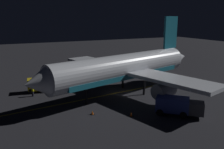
{
  "coord_description": "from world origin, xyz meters",
  "views": [
    {
      "loc": [
        -33.55,
        18.32,
        12.33
      ],
      "look_at": [
        0.0,
        2.0,
        3.5
      ],
      "focal_mm": 38.89,
      "sensor_mm": 36.0,
      "label": 1
    }
  ],
  "objects_px": {
    "traffic_cone_near_right": "(92,113)",
    "traffic_cone_under_wing": "(69,91)",
    "traffic_cone_near_left": "(131,114)",
    "airliner": "(126,68)",
    "ground_crew_worker": "(33,91)",
    "traffic_cone_far": "(50,86)",
    "catering_truck": "(177,106)",
    "baggage_truck": "(43,85)"
  },
  "relations": [
    {
      "from": "traffic_cone_near_right",
      "to": "traffic_cone_under_wing",
      "type": "bearing_deg",
      "value": 0.53
    },
    {
      "from": "traffic_cone_near_left",
      "to": "traffic_cone_under_wing",
      "type": "height_order",
      "value": "same"
    },
    {
      "from": "airliner",
      "to": "ground_crew_worker",
      "type": "height_order",
      "value": "airliner"
    },
    {
      "from": "airliner",
      "to": "ground_crew_worker",
      "type": "bearing_deg",
      "value": 70.37
    },
    {
      "from": "airliner",
      "to": "traffic_cone_far",
      "type": "relative_size",
      "value": 61.33
    },
    {
      "from": "traffic_cone_near_right",
      "to": "catering_truck",
      "type": "bearing_deg",
      "value": -116.54
    },
    {
      "from": "traffic_cone_far",
      "to": "airliner",
      "type": "bearing_deg",
      "value": -129.86
    },
    {
      "from": "baggage_truck",
      "to": "traffic_cone_near_right",
      "type": "bearing_deg",
      "value": -163.9
    },
    {
      "from": "ground_crew_worker",
      "to": "traffic_cone_near_left",
      "type": "relative_size",
      "value": 3.16
    },
    {
      "from": "catering_truck",
      "to": "traffic_cone_far",
      "type": "height_order",
      "value": "catering_truck"
    },
    {
      "from": "catering_truck",
      "to": "traffic_cone_far",
      "type": "bearing_deg",
      "value": 31.38
    },
    {
      "from": "airliner",
      "to": "catering_truck",
      "type": "height_order",
      "value": "airliner"
    },
    {
      "from": "traffic_cone_near_right",
      "to": "traffic_cone_far",
      "type": "bearing_deg",
      "value": 8.63
    },
    {
      "from": "traffic_cone_under_wing",
      "to": "traffic_cone_near_left",
      "type": "bearing_deg",
      "value": -162.05
    },
    {
      "from": "baggage_truck",
      "to": "ground_crew_worker",
      "type": "height_order",
      "value": "baggage_truck"
    },
    {
      "from": "catering_truck",
      "to": "traffic_cone_near_left",
      "type": "distance_m",
      "value": 6.06
    },
    {
      "from": "traffic_cone_under_wing",
      "to": "traffic_cone_far",
      "type": "distance_m",
      "value": 4.72
    },
    {
      "from": "airliner",
      "to": "traffic_cone_far",
      "type": "xyz_separation_m",
      "value": [
        8.8,
        10.54,
        -4.05
      ]
    },
    {
      "from": "airliner",
      "to": "ground_crew_worker",
      "type": "xyz_separation_m",
      "value": [
        5.03,
        14.11,
        -3.41
      ]
    },
    {
      "from": "airliner",
      "to": "traffic_cone_near_right",
      "type": "xyz_separation_m",
      "value": [
        -6.07,
        8.28,
        -4.05
      ]
    },
    {
      "from": "traffic_cone_near_right",
      "to": "ground_crew_worker",
      "type": "bearing_deg",
      "value": 27.68
    },
    {
      "from": "baggage_truck",
      "to": "traffic_cone_under_wing",
      "type": "relative_size",
      "value": 10.51
    },
    {
      "from": "traffic_cone_near_left",
      "to": "traffic_cone_far",
      "type": "height_order",
      "value": "same"
    },
    {
      "from": "ground_crew_worker",
      "to": "traffic_cone_near_left",
      "type": "xyz_separation_m",
      "value": [
        -13.8,
        -10.06,
        -0.64
      ]
    },
    {
      "from": "catering_truck",
      "to": "ground_crew_worker",
      "type": "bearing_deg",
      "value": 44.33
    },
    {
      "from": "baggage_truck",
      "to": "ground_crew_worker",
      "type": "xyz_separation_m",
      "value": [
        -2.02,
        2.04,
        -0.3
      ]
    },
    {
      "from": "baggage_truck",
      "to": "traffic_cone_far",
      "type": "xyz_separation_m",
      "value": [
        1.75,
        -1.53,
        -0.94
      ]
    },
    {
      "from": "ground_crew_worker",
      "to": "traffic_cone_far",
      "type": "height_order",
      "value": "ground_crew_worker"
    },
    {
      "from": "ground_crew_worker",
      "to": "airliner",
      "type": "bearing_deg",
      "value": -109.63
    },
    {
      "from": "catering_truck",
      "to": "ground_crew_worker",
      "type": "relative_size",
      "value": 3.27
    },
    {
      "from": "traffic_cone_near_left",
      "to": "traffic_cone_near_right",
      "type": "xyz_separation_m",
      "value": [
        2.7,
        4.23,
        0.0
      ]
    },
    {
      "from": "catering_truck",
      "to": "baggage_truck",
      "type": "bearing_deg",
      "value": 37.02
    },
    {
      "from": "baggage_truck",
      "to": "traffic_cone_under_wing",
      "type": "distance_m",
      "value": 4.52
    },
    {
      "from": "airliner",
      "to": "traffic_cone_under_wing",
      "type": "relative_size",
      "value": 61.33
    },
    {
      "from": "ground_crew_worker",
      "to": "traffic_cone_under_wing",
      "type": "distance_m",
      "value": 5.78
    },
    {
      "from": "catering_truck",
      "to": "traffic_cone_near_right",
      "type": "xyz_separation_m",
      "value": [
        4.9,
        9.8,
        -0.96
      ]
    },
    {
      "from": "catering_truck",
      "to": "traffic_cone_far",
      "type": "relative_size",
      "value": 10.35
    },
    {
      "from": "traffic_cone_near_right",
      "to": "traffic_cone_under_wing",
      "type": "distance_m",
      "value": 10.68
    },
    {
      "from": "ground_crew_worker",
      "to": "traffic_cone_under_wing",
      "type": "bearing_deg",
      "value": -94.25
    },
    {
      "from": "baggage_truck",
      "to": "traffic_cone_near_left",
      "type": "distance_m",
      "value": 17.76
    },
    {
      "from": "baggage_truck",
      "to": "traffic_cone_near_left",
      "type": "relative_size",
      "value": 10.51
    },
    {
      "from": "traffic_cone_near_left",
      "to": "traffic_cone_near_right",
      "type": "relative_size",
      "value": 1.0
    }
  ]
}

